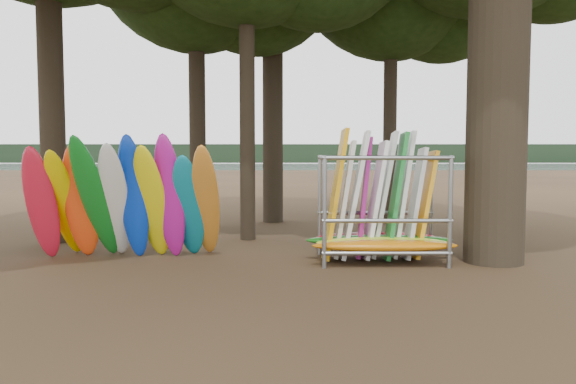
{
  "coord_description": "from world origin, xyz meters",
  "views": [
    {
      "loc": [
        -0.02,
        -11.3,
        2.31
      ],
      "look_at": [
        0.01,
        1.5,
        1.4
      ],
      "focal_mm": 35.0,
      "sensor_mm": 36.0,
      "label": 1
    }
  ],
  "objects": [
    {
      "name": "lake",
      "position": [
        0.0,
        60.0,
        0.0
      ],
      "size": [
        160.0,
        160.0,
        0.0
      ],
      "primitive_type": "plane",
      "color": "gray",
      "rests_on": "ground"
    },
    {
      "name": "ground",
      "position": [
        0.0,
        0.0,
        0.0
      ],
      "size": [
        120.0,
        120.0,
        0.0
      ],
      "primitive_type": "plane",
      "color": "#47331E",
      "rests_on": "ground"
    },
    {
      "name": "storage_rack",
      "position": [
        1.97,
        0.51,
        1.06
      ],
      "size": [
        3.18,
        1.64,
        2.84
      ],
      "color": "gray",
      "rests_on": "ground"
    },
    {
      "name": "kayak_row",
      "position": [
        -3.54,
        0.67,
        1.26
      ],
      "size": [
        4.14,
        2.21,
        2.82
      ],
      "color": "red",
      "rests_on": "ground"
    },
    {
      "name": "far_shore",
      "position": [
        0.0,
        110.0,
        2.0
      ],
      "size": [
        160.0,
        4.0,
        4.0
      ],
      "primitive_type": "cube",
      "color": "black",
      "rests_on": "ground"
    }
  ]
}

